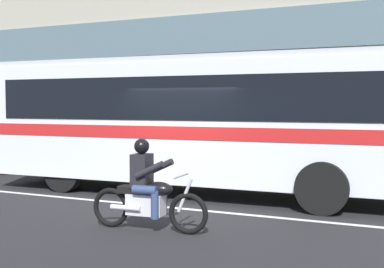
% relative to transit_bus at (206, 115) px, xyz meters
% --- Properties ---
extents(ground_plane, '(60.00, 60.00, 0.00)m').
position_rel_transit_bus_xyz_m(ground_plane, '(-0.09, -1.19, -1.88)').
color(ground_plane, black).
extents(sidewalk_curb, '(28.00, 3.80, 0.15)m').
position_rel_transit_bus_xyz_m(sidewalk_curb, '(-0.09, 3.91, -1.81)').
color(sidewalk_curb, gray).
rests_on(sidewalk_curb, ground_plane).
extents(lane_center_stripe, '(26.60, 0.14, 0.01)m').
position_rel_transit_bus_xyz_m(lane_center_stripe, '(-0.09, -1.79, -1.88)').
color(lane_center_stripe, silver).
rests_on(lane_center_stripe, ground_plane).
extents(transit_bus, '(10.74, 2.93, 3.22)m').
position_rel_transit_bus_xyz_m(transit_bus, '(0.00, 0.00, 0.00)').
color(transit_bus, silver).
rests_on(transit_bus, ground_plane).
extents(motorcycle_with_rider, '(2.14, 0.64, 1.56)m').
position_rel_transit_bus_xyz_m(motorcycle_with_rider, '(0.44, -3.64, -1.23)').
color(motorcycle_with_rider, black).
rests_on(motorcycle_with_rider, ground_plane).
extents(fire_hydrant, '(0.22, 0.30, 0.75)m').
position_rel_transit_bus_xyz_m(fire_hydrant, '(-3.91, 2.66, -1.36)').
color(fire_hydrant, '#4C8C3F').
rests_on(fire_hydrant, sidewalk_curb).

